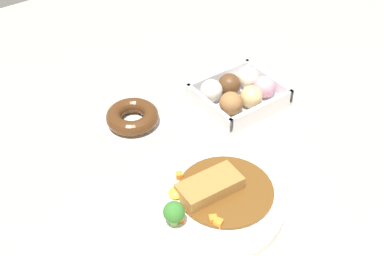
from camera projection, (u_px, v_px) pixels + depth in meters
The scene contains 4 objects.
ground_plane at pixel (225, 131), 1.08m from camera, with size 1.60×1.60×0.00m, color #B2A893.
curry_plate at pixel (206, 198), 0.92m from camera, with size 0.29×0.29×0.07m.
donut_box at pixel (239, 93), 1.13m from camera, with size 0.18×0.15×0.06m.
chocolate_ring_donut at pixel (132, 117), 1.09m from camera, with size 0.14×0.14×0.03m.
Camera 1 is at (-0.53, -0.62, 0.70)m, focal length 48.55 mm.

